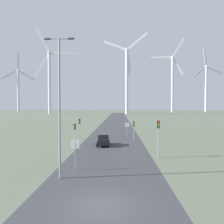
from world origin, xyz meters
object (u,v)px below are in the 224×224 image
object	(u,v)px
traffic_light_post_mid_left	(79,124)
stop_sign_near	(75,149)
traffic_light_post_near_left	(75,129)
traffic_light_post_near_right	(158,131)
stop_sign_far	(127,127)
wind_turbine_left	(49,76)
streetlamp	(59,93)
traffic_light_post_mid_right	(134,126)
wind_turbine_center	(127,75)
car_approaching	(103,140)
wind_turbine_far_right	(206,84)
wind_turbine_far_left	(18,86)
wind_turbine_right	(172,79)

from	to	relation	value
traffic_light_post_mid_left	stop_sign_near	bearing A→B (deg)	-80.81
traffic_light_post_near_left	traffic_light_post_mid_left	bearing A→B (deg)	92.53
stop_sign_near	traffic_light_post_near_right	size ratio (longest dim) A/B	0.66
stop_sign_far	wind_turbine_left	xyz separation A→B (m)	(-53.67, 117.96, 26.46)
streetlamp	stop_sign_near	distance (m)	5.70
stop_sign_near	wind_turbine_left	size ratio (longest dim) A/B	0.05
traffic_light_post_near_right	traffic_light_post_mid_right	bearing A→B (deg)	98.12
stop_sign_near	stop_sign_far	bearing A→B (deg)	76.00
wind_turbine_center	traffic_light_post_near_left	bearing A→B (deg)	-95.70
stop_sign_far	stop_sign_near	bearing A→B (deg)	-104.00
car_approaching	traffic_light_post_near_right	bearing A→B (deg)	-47.49
traffic_light_post_near_left	car_approaching	distance (m)	4.87
stop_sign_far	wind_turbine_center	size ratio (longest dim) A/B	0.05
traffic_light_post_mid_left	wind_turbine_far_right	bearing A→B (deg)	62.51
wind_turbine_center	stop_sign_far	bearing A→B (deg)	-91.93
stop_sign_far	traffic_light_post_mid_right	bearing A→B (deg)	-74.93
stop_sign_far	wind_turbine_left	world-z (taller)	wind_turbine_left
wind_turbine_far_left	wind_turbine_far_right	bearing A→B (deg)	1.79
stop_sign_near	wind_turbine_far_right	size ratio (longest dim) A/B	0.05
stop_sign_near	traffic_light_post_mid_right	world-z (taller)	traffic_light_post_mid_right
traffic_light_post_near_right	wind_turbine_right	xyz separation A→B (m)	(44.01, 176.28, 27.45)
wind_turbine_left	traffic_light_post_near_left	bearing A→B (deg)	-70.51
traffic_light_post_near_left	wind_turbine_center	world-z (taller)	wind_turbine_center
traffic_light_post_mid_right	stop_sign_near	bearing A→B (deg)	-109.61
streetlamp	wind_turbine_right	world-z (taller)	wind_turbine_right
stop_sign_near	wind_turbine_far_right	world-z (taller)	wind_turbine_far_right
traffic_light_post_near_right	wind_turbine_far_right	world-z (taller)	wind_turbine_far_right
traffic_light_post_mid_left	streetlamp	bearing A→B (deg)	-84.02
car_approaching	wind_turbine_left	xyz separation A→B (m)	(-49.63, 128.01, 27.47)
stop_sign_near	traffic_light_post_near_right	world-z (taller)	traffic_light_post_near_right
traffic_light_post_near_left	streetlamp	bearing A→B (deg)	-82.87
wind_turbine_far_left	wind_turbine_center	xyz separation A→B (m)	(104.23, -50.89, 3.36)
traffic_light_post_near_left	traffic_light_post_mid_left	size ratio (longest dim) A/B	0.88
traffic_light_post_near_left	wind_turbine_far_right	size ratio (longest dim) A/B	0.05
traffic_light_post_mid_right	wind_turbine_far_left	bearing A→B (deg)	120.69
traffic_light_post_near_right	wind_turbine_right	distance (m)	183.76
stop_sign_far	wind_turbine_right	size ratio (longest dim) A/B	0.04
traffic_light_post_near_right	car_approaching	bearing A→B (deg)	132.51
streetlamp	wind_turbine_far_right	bearing A→B (deg)	65.63
car_approaching	wind_turbine_right	distance (m)	178.64
traffic_light_post_near_right	car_approaching	distance (m)	10.72
stop_sign_far	wind_turbine_far_right	distance (m)	193.23
stop_sign_far	wind_turbine_far_right	bearing A→B (deg)	64.31
car_approaching	wind_turbine_center	size ratio (longest dim) A/B	0.07
streetlamp	traffic_light_post_mid_left	xyz separation A→B (m)	(-2.24, 21.33, -4.44)
wind_turbine_far_left	wind_turbine_far_right	xyz separation A→B (m)	(183.38, 5.74, 1.98)
wind_turbine_center	wind_turbine_right	bearing A→B (deg)	44.57
stop_sign_near	traffic_light_post_mid_left	distance (m)	19.36
traffic_light_post_mid_right	wind_turbine_right	world-z (taller)	wind_turbine_right
wind_turbine_left	wind_turbine_center	distance (m)	57.60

